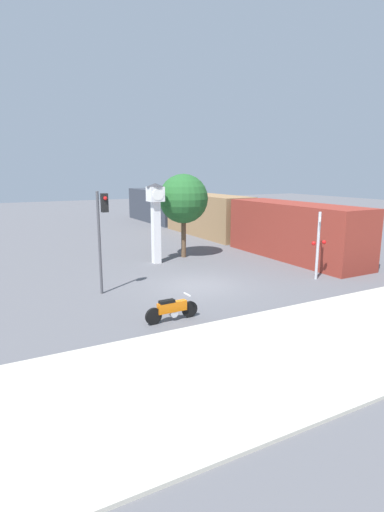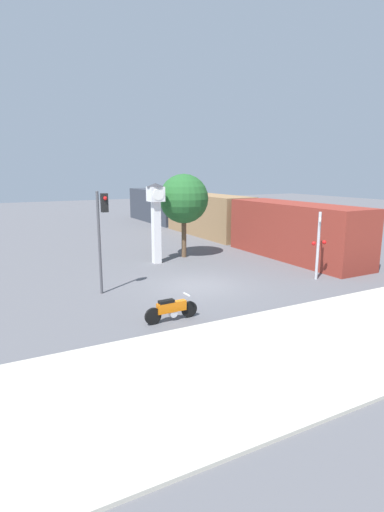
{
  "view_description": "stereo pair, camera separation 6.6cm",
  "coord_description": "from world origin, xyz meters",
  "px_view_note": "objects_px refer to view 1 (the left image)",
  "views": [
    {
      "loc": [
        -8.83,
        -15.88,
        5.3
      ],
      "look_at": [
        0.11,
        0.67,
        1.31
      ],
      "focal_mm": 28.0,
      "sensor_mm": 36.0,
      "label": 1
    },
    {
      "loc": [
        -8.77,
        -15.91,
        5.3
      ],
      "look_at": [
        0.11,
        0.67,
        1.31
      ],
      "focal_mm": 28.0,
      "sensor_mm": 36.0,
      "label": 2
    }
  ],
  "objects_px": {
    "clock_tower": "(156,211)",
    "street_tree": "(183,199)",
    "traffic_light": "(102,224)",
    "railroad_crossing_signal": "(318,243)",
    "motorcycle": "(172,309)",
    "freight_train": "(207,215)"
  },
  "relations": [
    {
      "from": "clock_tower",
      "to": "street_tree",
      "type": "relative_size",
      "value": 0.9
    },
    {
      "from": "traffic_light",
      "to": "railroad_crossing_signal",
      "type": "relative_size",
      "value": 1.33
    },
    {
      "from": "motorcycle",
      "to": "clock_tower",
      "type": "relative_size",
      "value": 0.45
    },
    {
      "from": "clock_tower",
      "to": "traffic_light",
      "type": "height_order",
      "value": "clock_tower"
    },
    {
      "from": "street_tree",
      "to": "railroad_crossing_signal",
      "type": "bearing_deg",
      "value": -66.41
    },
    {
      "from": "railroad_crossing_signal",
      "to": "freight_train",
      "type": "bearing_deg",
      "value": 80.49
    },
    {
      "from": "motorcycle",
      "to": "railroad_crossing_signal",
      "type": "bearing_deg",
      "value": 9.29
    },
    {
      "from": "freight_train",
      "to": "motorcycle",
      "type": "bearing_deg",
      "value": -124.16
    },
    {
      "from": "motorcycle",
      "to": "street_tree",
      "type": "height_order",
      "value": "street_tree"
    },
    {
      "from": "clock_tower",
      "to": "freight_train",
      "type": "bearing_deg",
      "value": 44.11
    },
    {
      "from": "motorcycle",
      "to": "freight_train",
      "type": "distance_m",
      "value": 20.26
    },
    {
      "from": "freight_train",
      "to": "railroad_crossing_signal",
      "type": "height_order",
      "value": "freight_train"
    },
    {
      "from": "motorcycle",
      "to": "freight_train",
      "type": "bearing_deg",
      "value": 54.11
    },
    {
      "from": "traffic_light",
      "to": "street_tree",
      "type": "bearing_deg",
      "value": 37.91
    },
    {
      "from": "freight_train",
      "to": "railroad_crossing_signal",
      "type": "distance_m",
      "value": 15.22
    },
    {
      "from": "motorcycle",
      "to": "clock_tower",
      "type": "distance_m",
      "value": 9.78
    },
    {
      "from": "street_tree",
      "to": "freight_train",
      "type": "bearing_deg",
      "value": 50.24
    },
    {
      "from": "clock_tower",
      "to": "traffic_light",
      "type": "distance_m",
      "value": 6.21
    },
    {
      "from": "motorcycle",
      "to": "freight_train",
      "type": "xyz_separation_m",
      "value": [
        11.35,
        16.73,
        1.26
      ]
    },
    {
      "from": "street_tree",
      "to": "clock_tower",
      "type": "bearing_deg",
      "value": -161.48
    },
    {
      "from": "traffic_light",
      "to": "street_tree",
      "type": "relative_size",
      "value": 0.87
    },
    {
      "from": "freight_train",
      "to": "traffic_light",
      "type": "distance_m",
      "value": 17.58
    }
  ]
}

